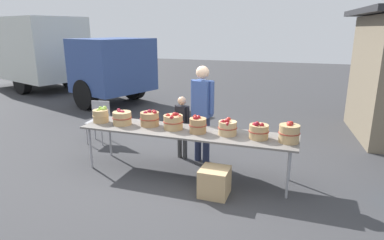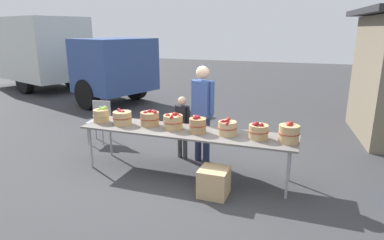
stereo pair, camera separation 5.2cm
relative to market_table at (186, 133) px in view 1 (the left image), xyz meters
name	(u,v)px [view 1 (the left image)]	position (x,y,z in m)	size (l,w,h in m)	color
ground_plane	(186,174)	(0.00, 0.00, -0.72)	(40.00, 40.00, 0.00)	#38383A
market_table	(186,133)	(0.00, 0.00, 0.00)	(3.50, 0.76, 0.75)	slate
apple_basket_green_0	(101,115)	(-1.58, -0.01, 0.15)	(0.29, 0.29, 0.28)	tan
apple_basket_red_0	(122,118)	(-1.15, -0.02, 0.15)	(0.33, 0.33, 0.27)	tan
apple_basket_red_1	(150,119)	(-0.67, 0.07, 0.15)	(0.33, 0.33, 0.28)	#A87F51
apple_basket_red_2	(173,121)	(-0.23, 0.02, 0.16)	(0.33, 0.33, 0.28)	tan
apple_basket_red_3	(198,125)	(0.21, -0.03, 0.16)	(0.29, 0.29, 0.29)	#A87F51
apple_basket_red_4	(227,127)	(0.68, 0.01, 0.15)	(0.30, 0.30, 0.27)	tan
apple_basket_red_5	(259,131)	(1.15, -0.01, 0.15)	(0.31, 0.31, 0.27)	tan
apple_basket_red_6	(289,133)	(1.59, -0.03, 0.17)	(0.31, 0.31, 0.30)	tan
vendor_adult	(202,107)	(0.08, 0.61, 0.30)	(0.45, 0.30, 1.73)	#262D4C
child_customer	(182,122)	(-0.31, 0.64, -0.03)	(0.30, 0.20, 1.17)	#3F3F3F
box_truck	(50,52)	(-7.32, 5.31, 0.77)	(7.98, 4.55, 2.75)	silver
folding_chair	(99,118)	(-2.30, 0.94, -0.21)	(0.45, 0.45, 0.86)	#99999E
produce_crate	(215,182)	(0.64, -0.54, -0.51)	(0.41, 0.41, 0.41)	tan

